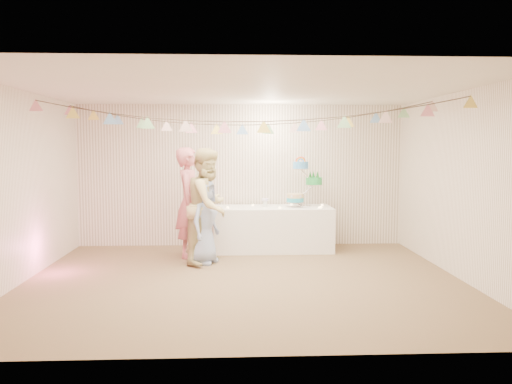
{
  "coord_description": "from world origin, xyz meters",
  "views": [
    {
      "loc": [
        -0.14,
        -6.72,
        1.85
      ],
      "look_at": [
        0.2,
        0.8,
        1.15
      ],
      "focal_mm": 35.0,
      "sensor_mm": 36.0,
      "label": 1
    }
  ],
  "objects_px": {
    "person_adult_b": "(209,206)",
    "table": "(273,229)",
    "cake_stand": "(304,185)",
    "person_child": "(204,221)",
    "person_adult_a": "(190,202)"
  },
  "relations": [
    {
      "from": "cake_stand",
      "to": "person_adult_b",
      "type": "relative_size",
      "value": 0.45
    },
    {
      "from": "table",
      "to": "cake_stand",
      "type": "xyz_separation_m",
      "value": [
        0.55,
        0.05,
        0.78
      ]
    },
    {
      "from": "person_adult_a",
      "to": "person_adult_b",
      "type": "bearing_deg",
      "value": -136.03
    },
    {
      "from": "cake_stand",
      "to": "person_adult_a",
      "type": "distance_m",
      "value": 2.06
    },
    {
      "from": "cake_stand",
      "to": "person_adult_a",
      "type": "height_order",
      "value": "person_adult_a"
    },
    {
      "from": "table",
      "to": "person_child",
      "type": "distance_m",
      "value": 1.52
    },
    {
      "from": "table",
      "to": "person_child",
      "type": "relative_size",
      "value": 1.54
    },
    {
      "from": "person_adult_a",
      "to": "person_child",
      "type": "xyz_separation_m",
      "value": [
        0.27,
        -0.49,
        -0.24
      ]
    },
    {
      "from": "person_adult_a",
      "to": "person_child",
      "type": "relative_size",
      "value": 1.36
    },
    {
      "from": "table",
      "to": "cake_stand",
      "type": "relative_size",
      "value": 2.5
    },
    {
      "from": "cake_stand",
      "to": "person_child",
      "type": "xyz_separation_m",
      "value": [
        -1.71,
        -0.99,
        -0.49
      ]
    },
    {
      "from": "cake_stand",
      "to": "person_adult_b",
      "type": "xyz_separation_m",
      "value": [
        -1.64,
        -0.96,
        -0.25
      ]
    },
    {
      "from": "person_adult_b",
      "to": "cake_stand",
      "type": "bearing_deg",
      "value": -35.23
    },
    {
      "from": "cake_stand",
      "to": "person_child",
      "type": "bearing_deg",
      "value": -149.87
    },
    {
      "from": "person_adult_b",
      "to": "table",
      "type": "bearing_deg",
      "value": -25.75
    }
  ]
}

